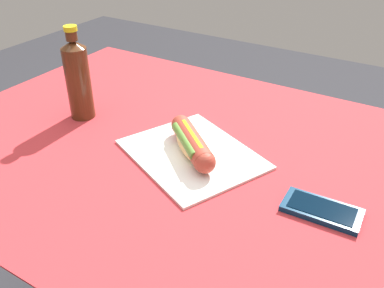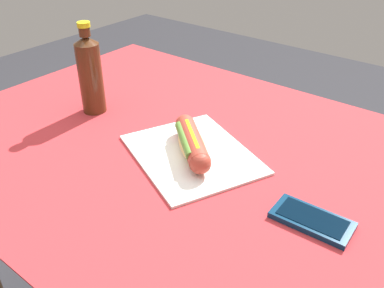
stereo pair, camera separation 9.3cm
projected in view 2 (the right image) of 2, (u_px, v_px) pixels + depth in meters
dining_table at (172, 187)px, 1.07m from camera, size 1.17×0.91×0.78m
paper_wrapper at (192, 154)px, 0.95m from camera, size 0.37×0.34×0.01m
hot_dog at (192, 143)px, 0.93m from camera, size 0.18×0.16×0.05m
cell_phone at (312, 220)px, 0.75m from camera, size 0.15×0.08×0.01m
soda_bottle at (90, 74)px, 1.08m from camera, size 0.06×0.06×0.24m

